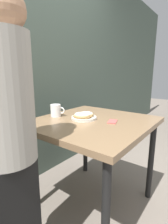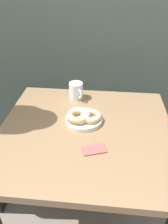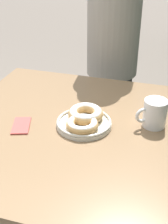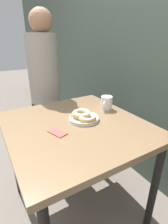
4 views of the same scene
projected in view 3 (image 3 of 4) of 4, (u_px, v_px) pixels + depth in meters
The scene contains 5 objects.
dining_table at pixel (65, 145), 1.22m from camera, with size 0.92×0.87×0.78m.
donut_plate at pixel (84, 119), 1.16m from camera, with size 0.22×0.21×0.06m.
coffee_mug at pixel (154, 113), 1.15m from camera, with size 0.09×0.11×0.11m.
person_figure at pixel (112, 60), 1.75m from camera, with size 0.33×0.28×1.52m.
napkin at pixel (21, 126), 1.17m from camera, with size 0.13×0.10×0.01m.
Camera 3 is at (0.93, 0.73, 1.41)m, focal length 50.00 mm.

